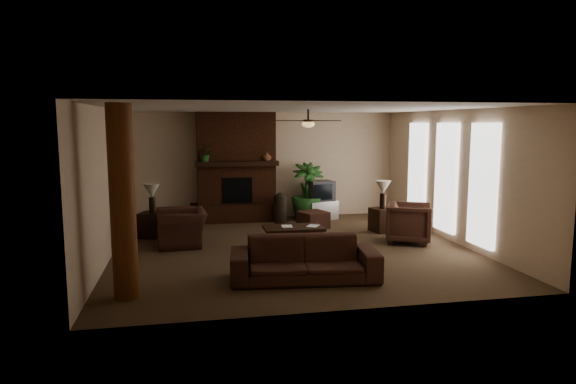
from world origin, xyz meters
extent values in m
plane|color=brown|center=(0.00, 0.00, 0.00)|extent=(7.00, 7.00, 0.00)
plane|color=silver|center=(0.00, 0.00, 2.80)|extent=(7.00, 7.00, 0.00)
plane|color=beige|center=(0.00, 3.50, 1.40)|extent=(7.00, 0.00, 7.00)
plane|color=beige|center=(0.00, -3.50, 1.40)|extent=(7.00, 0.00, 7.00)
plane|color=beige|center=(-3.50, 0.00, 1.40)|extent=(0.00, 7.00, 7.00)
plane|color=beige|center=(3.50, 0.00, 1.40)|extent=(0.00, 7.00, 7.00)
cube|color=#4A2413|center=(-0.80, 3.25, 1.40)|extent=(2.00, 0.50, 2.80)
cube|color=#4A2413|center=(-0.80, 3.15, 0.23)|extent=(2.40, 0.70, 0.45)
cube|color=black|center=(-0.80, 2.99, 0.82)|extent=(0.75, 0.04, 0.65)
cube|color=black|center=(-0.80, 2.97, 1.50)|extent=(2.10, 0.28, 0.12)
cube|color=white|center=(3.45, 1.60, 1.35)|extent=(0.08, 0.85, 2.35)
cube|color=white|center=(3.45, 0.20, 1.35)|extent=(0.08, 0.85, 2.35)
cube|color=white|center=(3.45, -1.20, 1.35)|extent=(0.08, 0.85, 2.35)
cylinder|color=brown|center=(-2.95, -2.40, 1.40)|extent=(0.36, 0.36, 2.80)
cube|color=black|center=(-3.44, 1.80, 1.05)|extent=(0.10, 1.00, 2.10)
cylinder|color=black|center=(0.40, 0.30, 2.68)|extent=(0.04, 0.04, 0.24)
cylinder|color=black|center=(0.40, 0.30, 2.56)|extent=(0.20, 0.20, 0.06)
ellipsoid|color=#F2BF72|center=(0.40, 0.30, 2.50)|extent=(0.26, 0.26, 0.14)
cube|color=black|center=(0.80, 0.30, 2.57)|extent=(0.55, 0.12, 0.01)
cube|color=black|center=(0.00, 0.30, 2.57)|extent=(0.55, 0.12, 0.01)
cube|color=black|center=(0.40, 0.70, 2.57)|extent=(0.12, 0.55, 0.01)
cube|color=black|center=(0.40, -0.10, 2.57)|extent=(0.12, 0.55, 0.01)
imported|color=#43271C|center=(-0.22, -2.07, 0.46)|extent=(2.43, 0.95, 0.93)
imported|color=#43271C|center=(-2.19, 0.73, 0.49)|extent=(0.81, 1.17, 0.98)
imported|color=#43271C|center=(2.54, 0.02, 0.46)|extent=(1.14, 1.16, 0.92)
cube|color=black|center=(0.05, 0.08, 0.40)|extent=(1.20, 0.70, 0.06)
cube|color=black|center=(-0.45, -0.17, 0.18)|extent=(0.07, 0.07, 0.37)
cube|color=black|center=(0.55, -0.17, 0.18)|extent=(0.07, 0.07, 0.37)
cube|color=black|center=(-0.45, 0.33, 0.18)|extent=(0.07, 0.07, 0.37)
cube|color=black|center=(0.55, 0.33, 0.18)|extent=(0.07, 0.07, 0.37)
cube|color=#43271C|center=(0.91, 1.87, 0.20)|extent=(0.78, 0.78, 0.40)
cube|color=silver|center=(1.36, 2.90, 0.25)|extent=(0.97, 0.76, 0.50)
cube|color=#3D3D40|center=(1.37, 2.92, 0.76)|extent=(0.73, 0.61, 0.52)
cube|color=black|center=(1.37, 2.66, 0.76)|extent=(0.52, 0.13, 0.40)
cylinder|color=#2C2218|center=(0.25, 2.66, 0.35)|extent=(0.34, 0.34, 0.70)
sphere|color=#2C2218|center=(0.25, 2.66, 0.60)|extent=(0.34, 0.34, 0.34)
imported|color=#285823|center=(1.02, 2.93, 0.42)|extent=(0.90, 1.53, 0.84)
cube|color=black|center=(-2.85, 1.60, 0.28)|extent=(0.64, 0.64, 0.55)
cylinder|color=black|center=(-2.82, 1.58, 0.73)|extent=(0.18, 0.18, 0.35)
cone|color=beige|center=(-2.82, 1.58, 1.05)|extent=(0.46, 0.46, 0.30)
cube|color=black|center=(2.41, 1.16, 0.28)|extent=(0.59, 0.59, 0.55)
cylinder|color=black|center=(2.40, 1.14, 0.73)|extent=(0.17, 0.17, 0.35)
cone|color=beige|center=(2.40, 1.14, 1.05)|extent=(0.43, 0.43, 0.30)
imported|color=#285823|center=(-1.59, 2.96, 1.72)|extent=(0.42, 0.45, 0.33)
imported|color=brown|center=(-0.03, 2.99, 1.67)|extent=(0.24, 0.25, 0.22)
imported|color=#999999|center=(-0.20, 0.04, 0.57)|extent=(0.22, 0.05, 0.29)
imported|color=#999999|center=(0.34, 0.04, 0.58)|extent=(0.19, 0.13, 0.29)
camera|label=1|loc=(-2.03, -9.79, 2.52)|focal=31.52mm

